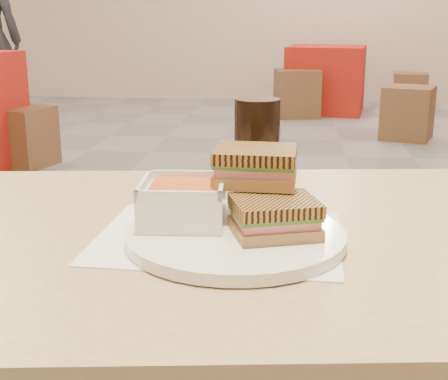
# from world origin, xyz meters

# --- Properties ---
(main_table) EXTENTS (1.28, 0.86, 0.75)m
(main_table) POSITION_xyz_m (0.05, -1.96, 0.64)
(main_table) COLOR tan
(main_table) RESTS_ON ground
(tray_liner) EXTENTS (0.34, 0.27, 0.00)m
(tray_liner) POSITION_xyz_m (0.00, -1.99, 0.75)
(tray_liner) COLOR white
(tray_liner) RESTS_ON main_table
(plate) EXTENTS (0.29, 0.29, 0.02)m
(plate) POSITION_xyz_m (0.03, -2.01, 0.76)
(plate) COLOR white
(plate) RESTS_ON tray_liner
(soup_bowl) EXTENTS (0.12, 0.12, 0.06)m
(soup_bowl) POSITION_xyz_m (-0.05, -1.98, 0.79)
(soup_bowl) COLOR white
(soup_bowl) RESTS_ON plate
(panini_lower) EXTENTS (0.13, 0.12, 0.05)m
(panini_lower) POSITION_xyz_m (0.08, -2.02, 0.79)
(panini_lower) COLOR #B68043
(panini_lower) RESTS_ON plate
(panini_upper) EXTENTS (0.11, 0.10, 0.05)m
(panini_upper) POSITION_xyz_m (0.05, -1.95, 0.84)
(panini_upper) COLOR #B68043
(panini_upper) RESTS_ON panini_lower
(cola_glass) EXTENTS (0.08, 0.08, 0.16)m
(cola_glass) POSITION_xyz_m (0.04, -1.77, 0.83)
(cola_glass) COLOR black
(cola_glass) RESTS_ON main_table
(bg_table_2) EXTENTS (0.91, 0.91, 0.70)m
(bg_table_2) POSITION_xyz_m (0.44, 4.11, 0.35)
(bg_table_2) COLOR maroon
(bg_table_2) RESTS_ON ground
(bg_chair_0r) EXTENTS (0.45, 0.45, 0.42)m
(bg_chair_0r) POSITION_xyz_m (-1.79, 1.33, 0.21)
(bg_chair_0r) COLOR brown
(bg_chair_0r) RESTS_ON ground
(bg_chair_1l) EXTENTS (0.51, 0.51, 0.45)m
(bg_chair_1l) POSITION_xyz_m (1.07, 2.64, 0.22)
(bg_chair_1l) COLOR brown
(bg_chair_1l) RESTS_ON ground
(bg_chair_2l) EXTENTS (0.50, 0.50, 0.48)m
(bg_chair_2l) POSITION_xyz_m (0.13, 3.74, 0.24)
(bg_chair_2l) COLOR brown
(bg_chair_2l) RESTS_ON ground
(bg_chair_2r) EXTENTS (0.42, 0.42, 0.41)m
(bg_chair_2r) POSITION_xyz_m (1.37, 4.29, 0.21)
(bg_chair_2r) COLOR brown
(bg_chair_2r) RESTS_ON ground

